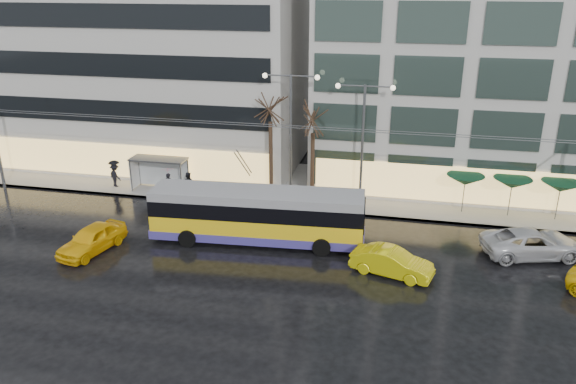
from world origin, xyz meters
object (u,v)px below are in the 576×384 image
(street_lamp_near, at_px, (291,120))
(taxi_a, at_px, (92,239))
(bus_shelter, at_px, (155,166))
(trolleybus, at_px, (257,217))

(street_lamp_near, height_order, taxi_a, street_lamp_near)
(bus_shelter, distance_m, street_lamp_near, 11.14)
(bus_shelter, xyz_separation_m, street_lamp_near, (10.38, 0.11, 4.03))
(trolleybus, relative_size, taxi_a, 2.84)
(trolleybus, distance_m, bus_shelter, 11.96)
(trolleybus, xyz_separation_m, street_lamp_near, (0.58, 6.96, 4.37))
(bus_shelter, relative_size, street_lamp_near, 0.47)
(taxi_a, bearing_deg, bus_shelter, 106.33)
(bus_shelter, relative_size, taxi_a, 0.91)
(trolleybus, distance_m, taxi_a, 9.86)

